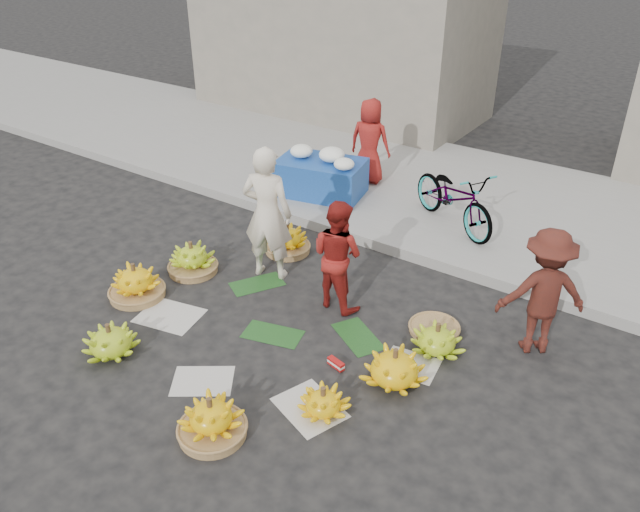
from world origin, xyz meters
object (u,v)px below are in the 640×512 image
Objects in this scene: flower_table at (321,175)px; bicycle at (454,197)px; banana_bunch_4 at (395,368)px; banana_bunch_0 at (136,282)px; vendor_cream at (267,214)px.

bicycle reaches higher than flower_table.
flower_table is at bearing 134.03° from banana_bunch_4.
bicycle is at bearing 56.46° from banana_bunch_0.
flower_table is (-0.72, 2.21, -0.42)m from vendor_cream.
banana_bunch_4 is 0.44× the size of bicycle.
banana_bunch_4 is (3.30, 0.40, -0.01)m from banana_bunch_0.
banana_bunch_4 is 2.57m from vendor_cream.
flower_table is at bearing 85.50° from banana_bunch_0.
banana_bunch_4 is at bearing -135.73° from bicycle.
flower_table is 2.16m from bicycle.
vendor_cream reaches higher than bicycle.
vendor_cream is 2.77m from bicycle.
vendor_cream reaches higher than flower_table.
flower_table is (-3.02, 3.13, 0.25)m from banana_bunch_4.
banana_bunch_0 is 0.45× the size of flower_table.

